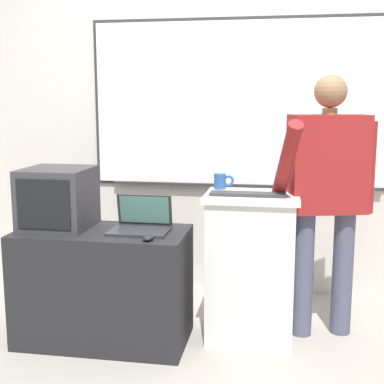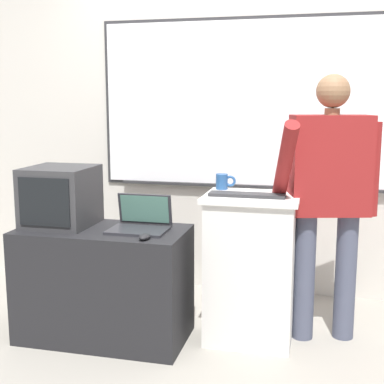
% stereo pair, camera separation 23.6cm
% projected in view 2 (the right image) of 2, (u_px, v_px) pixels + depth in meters
% --- Properties ---
extents(ground_plane, '(30.00, 30.00, 0.00)m').
position_uv_depth(ground_plane, '(193.00, 368.00, 3.00)').
color(ground_plane, gray).
extents(back_wall, '(6.40, 0.17, 2.87)m').
position_uv_depth(back_wall, '(237.00, 107.00, 4.08)').
color(back_wall, beige).
rests_on(back_wall, ground_plane).
extents(lectern_podium, '(0.57, 0.46, 0.92)m').
position_uv_depth(lectern_podium, '(251.00, 268.00, 3.30)').
color(lectern_podium, silver).
rests_on(lectern_podium, ground_plane).
extents(side_desk, '(1.04, 0.52, 0.71)m').
position_uv_depth(side_desk, '(104.00, 284.00, 3.34)').
color(side_desk, black).
rests_on(side_desk, ground_plane).
extents(person_presenter, '(0.64, 0.62, 1.64)m').
position_uv_depth(person_presenter, '(329.00, 189.00, 3.23)').
color(person_presenter, '#474C60').
rests_on(person_presenter, ground_plane).
extents(laptop, '(0.35, 0.28, 0.21)m').
position_uv_depth(laptop, '(141.00, 221.00, 3.25)').
color(laptop, '#28282D').
rests_on(laptop, side_desk).
extents(wireless_keyboard, '(0.45, 0.12, 0.02)m').
position_uv_depth(wireless_keyboard, '(247.00, 195.00, 3.17)').
color(wireless_keyboard, '#2D2D30').
rests_on(wireless_keyboard, lectern_podium).
extents(computer_mouse_by_laptop, '(0.06, 0.10, 0.03)m').
position_uv_depth(computer_mouse_by_laptop, '(145.00, 237.00, 3.03)').
color(computer_mouse_by_laptop, black).
rests_on(computer_mouse_by_laptop, side_desk).
extents(crt_monitor, '(0.40, 0.42, 0.37)m').
position_uv_depth(crt_monitor, '(61.00, 196.00, 3.35)').
color(crt_monitor, '#333335').
rests_on(crt_monitor, side_desk).
extents(coffee_mug, '(0.13, 0.08, 0.10)m').
position_uv_depth(coffee_mug, '(223.00, 182.00, 3.42)').
color(coffee_mug, '#234C84').
rests_on(coffee_mug, lectern_podium).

